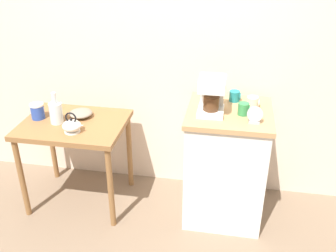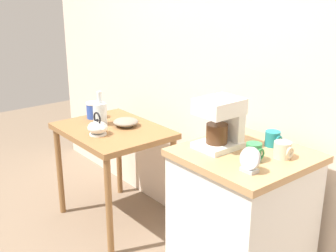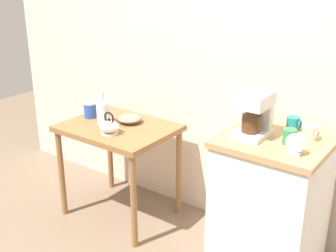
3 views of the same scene
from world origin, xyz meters
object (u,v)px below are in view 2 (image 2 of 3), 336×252
at_px(table_clock, 250,161).
at_px(mug_dark_teal, 273,139).
at_px(mug_small_cream, 283,150).
at_px(bowl_stoneware, 126,122).
at_px(mug_tall_green, 254,152).
at_px(glass_carafe_vase, 100,113).
at_px(coffee_maker, 222,121).
at_px(canister_enamel, 93,110).
at_px(teakettle, 98,128).

bearing_deg(table_clock, mug_dark_teal, 112.12).
bearing_deg(mug_small_cream, bowl_stoneware, -178.33).
xyz_separation_m(bowl_stoneware, mug_tall_green, (1.25, -0.10, 0.18)).
height_order(glass_carafe_vase, mug_tall_green, mug_tall_green).
bearing_deg(mug_small_cream, table_clock, -88.24).
distance_m(glass_carafe_vase, table_clock, 1.47).
bearing_deg(coffee_maker, canister_enamel, 179.68).
bearing_deg(canister_enamel, glass_carafe_vase, -14.00).
xyz_separation_m(teakettle, glass_carafe_vase, (-0.17, 0.12, 0.04)).
bearing_deg(coffee_maker, table_clock, -22.29).
bearing_deg(bowl_stoneware, teakettle, -82.60).
bearing_deg(coffee_maker, teakettle, -170.92).
distance_m(bowl_stoneware, mug_dark_teal, 1.20).
xyz_separation_m(teakettle, mug_small_cream, (1.28, 0.28, 0.16)).
height_order(mug_small_cream, mug_dark_teal, mug_small_cream).
distance_m(mug_dark_teal, table_clock, 0.37).
bearing_deg(mug_tall_green, mug_small_cream, 64.54).
bearing_deg(teakettle, coffee_maker, 9.08).
bearing_deg(bowl_stoneware, table_clock, -9.05).
relative_size(coffee_maker, mug_small_cream, 2.86).
relative_size(teakettle, table_clock, 1.44).
bearing_deg(mug_dark_teal, coffee_maker, -126.21).
relative_size(bowl_stoneware, glass_carafe_vase, 0.73).
bearing_deg(glass_carafe_vase, bowl_stoneware, 41.26).
distance_m(canister_enamel, mug_small_cream, 1.64).
xyz_separation_m(bowl_stoneware, coffee_maker, (1.02, -0.09, 0.28)).
bearing_deg(glass_carafe_vase, mug_dark_teal, 10.86).
relative_size(mug_tall_green, mug_dark_teal, 1.03).
height_order(bowl_stoneware, mug_small_cream, mug_small_cream).
height_order(teakettle, mug_tall_green, mug_tall_green).
bearing_deg(bowl_stoneware, coffee_maker, -4.94).
xyz_separation_m(glass_carafe_vase, canister_enamel, (-0.18, 0.04, -0.03)).
relative_size(coffee_maker, mug_dark_teal, 3.07).
height_order(bowl_stoneware, coffee_maker, coffee_maker).
xyz_separation_m(teakettle, canister_enamel, (-0.35, 0.17, 0.01)).
height_order(glass_carafe_vase, coffee_maker, coffee_maker).
distance_m(canister_enamel, mug_tall_green, 1.57).
bearing_deg(mug_tall_green, glass_carafe_vase, -178.82).
height_order(teakettle, glass_carafe_vase, glass_carafe_vase).
height_order(teakettle, coffee_maker, coffee_maker).
relative_size(bowl_stoneware, teakettle, 1.08).
bearing_deg(teakettle, glass_carafe_vase, 145.16).
relative_size(glass_carafe_vase, mug_small_cream, 2.73).
bearing_deg(mug_dark_teal, mug_tall_green, -73.63).
xyz_separation_m(canister_enamel, mug_tall_green, (1.57, -0.02, 0.15)).
relative_size(teakettle, glass_carafe_vase, 0.67).
bearing_deg(glass_carafe_vase, teakettle, -34.84).
height_order(coffee_maker, mug_tall_green, coffee_maker).
xyz_separation_m(bowl_stoneware, canister_enamel, (-0.32, -0.08, 0.03)).
bearing_deg(mug_tall_green, mug_dark_teal, 106.37).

